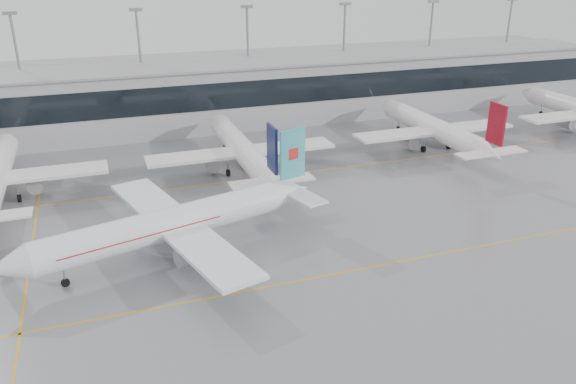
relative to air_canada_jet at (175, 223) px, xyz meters
name	(u,v)px	position (x,y,z in m)	size (l,w,h in m)	color
ground	(326,276)	(14.09, -10.30, -3.87)	(320.00, 320.00, 0.00)	gray
taxi_line_main	(326,276)	(14.09, -10.30, -3.87)	(120.00, 0.25, 0.01)	orange
taxi_line_north	(249,179)	(14.09, 19.70, -3.87)	(120.00, 0.25, 0.01)	orange
taxi_line_cross	(30,257)	(-15.91, 4.70, -3.87)	(0.25, 60.00, 0.01)	orange
terminal	(204,96)	(14.09, 51.70, 2.13)	(180.00, 15.00, 12.00)	#A2A2A6
terminal_glass	(212,97)	(14.09, 44.15, 3.63)	(180.00, 0.20, 5.00)	black
terminal_roof	(202,65)	(14.09, 51.70, 8.33)	(182.00, 16.00, 0.40)	gray
light_masts	(196,54)	(14.09, 57.70, 9.47)	(156.40, 1.00, 22.60)	gray
air_canada_jet	(175,223)	(0.00, 0.00, 0.00)	(37.65, 30.99, 12.15)	white
parked_jet_c	(242,149)	(14.09, 23.39, -0.16)	(29.64, 36.96, 11.72)	white
parked_jet_d	(434,128)	(49.09, 23.39, -0.16)	(29.64, 36.96, 11.72)	white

